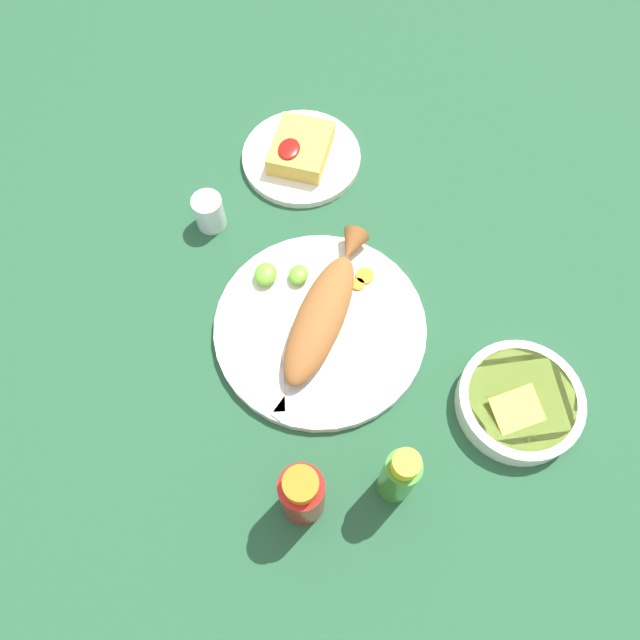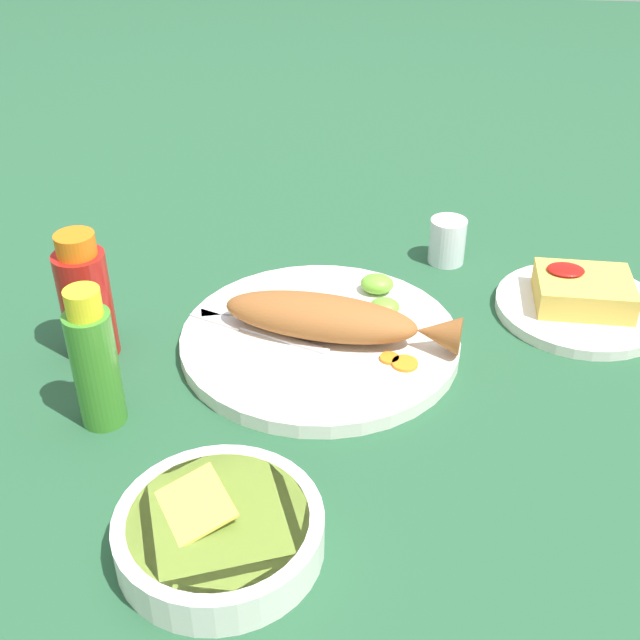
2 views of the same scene
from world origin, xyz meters
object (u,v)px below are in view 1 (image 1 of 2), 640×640
Objects in this scene: fork_near at (307,375)px; side_plate_fries at (301,158)px; fork_far at (278,361)px; hot_sauce_bottle_red at (302,495)px; salt_cup at (209,213)px; fried_fish at (324,310)px; hot_sauce_bottle_green at (399,476)px; guacamole_bowl at (520,402)px; main_plate at (320,328)px.

fork_near reaches higher than side_plate_fries.
hot_sauce_bottle_red is at bearing 7.97° from fork_far.
fork_far is 0.29m from salt_cup.
hot_sauce_bottle_green reaches higher than fried_fish.
hot_sauce_bottle_green is (-0.05, 0.12, 0.00)m from hot_sauce_bottle_red.
side_plate_fries is (-0.39, -0.07, -0.01)m from fork_far.
fried_fish reaches higher than fork_near.
guacamole_bowl reaches higher than side_plate_fries.
hot_sauce_bottle_red is at bearing -64.78° from hot_sauce_bottle_green.
fork_far reaches higher than side_plate_fries.
hot_sauce_bottle_red reaches higher than fork_near.
fork_near is at bearing -82.95° from guacamole_bowl.
hot_sauce_bottle_red is 0.50m from salt_cup.
fried_fish reaches higher than fork_far.
fork_near is at bearing 16.57° from side_plate_fries.
fork_near is 0.84× the size of side_plate_fries.
fried_fish is 1.59× the size of fork_near.
fork_far is at bearing 10.30° from side_plate_fries.
hot_sauce_bottle_red is 0.73× the size of side_plate_fries.
hot_sauce_bottle_red reaches higher than fork_far.
salt_cup reaches higher than side_plate_fries.
salt_cup is at bearing -115.33° from fork_near.
main_plate is 1.56× the size of side_plate_fries.
side_plate_fries is (-0.30, -0.12, -0.04)m from fried_fish.
main_plate is at bearing 130.18° from fork_far.
main_plate is 5.17× the size of salt_cup.
fried_fish is at bearing 21.50° from side_plate_fries.
side_plate_fries is at bearing 146.32° from salt_cup.
fork_far is (0.07, -0.05, 0.01)m from main_plate.
fork_far is at bearing -85.61° from guacamole_bowl.
fork_far is at bearing -82.76° from fork_near.
hot_sauce_bottle_red is 0.98× the size of hot_sauce_bottle_green.
hot_sauce_bottle_red is (0.28, 0.04, 0.03)m from fried_fish.
fork_near is at bearing 44.87° from salt_cup.
main_plate is at bearing 0.00° from fried_fish.
side_plate_fries is at bearing -130.17° from guacamole_bowl.
hot_sauce_bottle_red reaches higher than guacamole_bowl.
fried_fish is at bearing -159.90° from fork_near.
fried_fish is 0.10m from fork_far.
main_plate is at bearing 57.17° from salt_cup.
fried_fish reaches higher than salt_cup.
fried_fish is at bearing 60.06° from salt_cup.
side_plate_fries is (-0.40, -0.12, -0.01)m from fork_near.
hot_sauce_bottle_green reaches higher than hot_sauce_bottle_red.
fried_fish reaches higher than guacamole_bowl.
salt_cup is at bearing -122.83° from main_plate.
hot_sauce_bottle_red is (0.19, 0.09, 0.05)m from fork_far.
fried_fish is 0.10m from fork_near.
hot_sauce_bottle_green reaches higher than side_plate_fries.
fork_near is 0.05m from fork_far.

